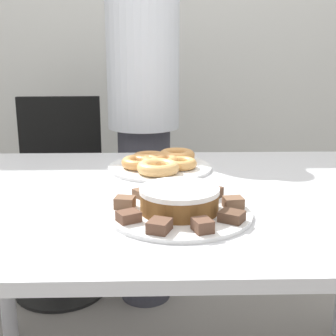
{
  "coord_description": "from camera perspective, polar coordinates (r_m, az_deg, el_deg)",
  "views": [
    {
      "loc": [
        -0.08,
        -1.23,
        1.15
      ],
      "look_at": [
        -0.05,
        0.04,
        0.81
      ],
      "focal_mm": 50.0,
      "sensor_mm": 36.0,
      "label": 1
    }
  ],
  "objects": [
    {
      "name": "lamington_1",
      "position": [
        1.23,
        5.3,
        -3.0
      ],
      "size": [
        0.07,
        0.07,
        0.03
      ],
      "rotation": [
        0.0,
        0.0,
        0.85
      ],
      "color": "#513828",
      "rests_on": "plate_cake"
    },
    {
      "name": "lamington_5",
      "position": [
        1.06,
        -4.83,
        -5.91
      ],
      "size": [
        0.06,
        0.06,
        0.02
      ],
      "rotation": [
        0.0,
        0.0,
        3.64
      ],
      "color": "brown",
      "rests_on": "plate_cake"
    },
    {
      "name": "plate_donuts",
      "position": [
        1.54,
        -1.01,
        0.07
      ],
      "size": [
        0.34,
        0.34,
        0.01
      ],
      "color": "white",
      "rests_on": "table"
    },
    {
      "name": "wall_back",
      "position": [
        2.84,
        0.09,
        17.81
      ],
      "size": [
        8.0,
        0.05,
        2.6
      ],
      "color": "silver",
      "rests_on": "ground_plane"
    },
    {
      "name": "person_standing",
      "position": [
        2.01,
        -3.0,
        6.51
      ],
      "size": [
        0.3,
        0.3,
        1.62
      ],
      "color": "#383842",
      "rests_on": "ground_plane"
    },
    {
      "name": "lamington_2",
      "position": [
        1.25,
        1.22,
        -2.7
      ],
      "size": [
        0.04,
        0.05,
        0.02
      ],
      "rotation": [
        0.0,
        0.0,
        1.55
      ],
      "color": "brown",
      "rests_on": "plate_cake"
    },
    {
      "name": "lamington_7",
      "position": [
        1.01,
        4.23,
        -6.99
      ],
      "size": [
        0.05,
        0.05,
        0.03
      ],
      "rotation": [
        0.0,
        0.0,
        5.04
      ],
      "color": "brown",
      "rests_on": "plate_cake"
    },
    {
      "name": "plate_cake",
      "position": [
        1.13,
        1.38,
        -5.5
      ],
      "size": [
        0.35,
        0.35,
        0.01
      ],
      "color": "white",
      "rests_on": "table"
    },
    {
      "name": "frosted_cake",
      "position": [
        1.12,
        1.4,
        -3.84
      ],
      "size": [
        0.19,
        0.19,
        0.06
      ],
      "color": "brown",
      "rests_on": "plate_cake"
    },
    {
      "name": "office_chair_left",
      "position": [
        2.28,
        -13.17,
        -3.8
      ],
      "size": [
        0.46,
        0.46,
        0.91
      ],
      "rotation": [
        0.0,
        0.0,
        0.04
      ],
      "color": "black",
      "rests_on": "ground_plane"
    },
    {
      "name": "lamington_0",
      "position": [
        1.16,
        7.95,
        -4.19
      ],
      "size": [
        0.05,
        0.05,
        0.03
      ],
      "rotation": [
        0.0,
        0.0,
        0.15
      ],
      "color": "brown",
      "rests_on": "plate_cake"
    },
    {
      "name": "donut_0",
      "position": [
        1.53,
        -1.01,
        0.84
      ],
      "size": [
        0.12,
        0.12,
        0.03
      ],
      "color": "#C68447",
      "rests_on": "plate_donuts"
    },
    {
      "name": "lamington_3",
      "position": [
        1.22,
        -2.81,
        -3.13
      ],
      "size": [
        0.07,
        0.07,
        0.02
      ],
      "rotation": [
        0.0,
        0.0,
        2.25
      ],
      "color": "brown",
      "rests_on": "plate_cake"
    },
    {
      "name": "donut_3",
      "position": [
        1.45,
        -1.22,
        0.06
      ],
      "size": [
        0.13,
        0.13,
        0.04
      ],
      "color": "#E5AD66",
      "rests_on": "plate_donuts"
    },
    {
      "name": "donut_2",
      "position": [
        1.52,
        -3.32,
        0.69
      ],
      "size": [
        0.13,
        0.13,
        0.03
      ],
      "color": "#D18E4C",
      "rests_on": "plate_donuts"
    },
    {
      "name": "donut_4",
      "position": [
        1.51,
        1.75,
        0.57
      ],
      "size": [
        0.1,
        0.1,
        0.03
      ],
      "color": "tan",
      "rests_on": "plate_donuts"
    },
    {
      "name": "lamington_6",
      "position": [
        1.0,
        -1.05,
        -7.06
      ],
      "size": [
        0.06,
        0.06,
        0.03
      ],
      "rotation": [
        0.0,
        0.0,
        4.34
      ],
      "color": "brown",
      "rests_on": "plate_cake"
    },
    {
      "name": "lamington_8",
      "position": [
        1.07,
        7.77,
        -5.85
      ],
      "size": [
        0.07,
        0.07,
        0.02
      ],
      "rotation": [
        0.0,
        0.0,
        5.74
      ],
      "color": "#513828",
      "rests_on": "plate_cake"
    },
    {
      "name": "donut_1",
      "position": [
        1.58,
        -2.23,
        1.22
      ],
      "size": [
        0.12,
        0.12,
        0.03
      ],
      "color": "#C68447",
      "rests_on": "plate_donuts"
    },
    {
      "name": "table",
      "position": [
        1.33,
        2.08,
        -6.61
      ],
      "size": [
        1.46,
        1.0,
        0.75
      ],
      "color": "silver",
      "rests_on": "ground_plane"
    },
    {
      "name": "lamington_4",
      "position": [
        1.15,
        -5.28,
        -4.2
      ],
      "size": [
        0.05,
        0.05,
        0.03
      ],
      "rotation": [
        0.0,
        0.0,
        2.94
      ],
      "color": "brown",
      "rests_on": "plate_cake"
    },
    {
      "name": "donut_5",
      "position": [
        1.61,
        1.1,
        1.56
      ],
      "size": [
        0.12,
        0.12,
        0.04
      ],
      "color": "#D18E4C",
      "rests_on": "plate_donuts"
    }
  ]
}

